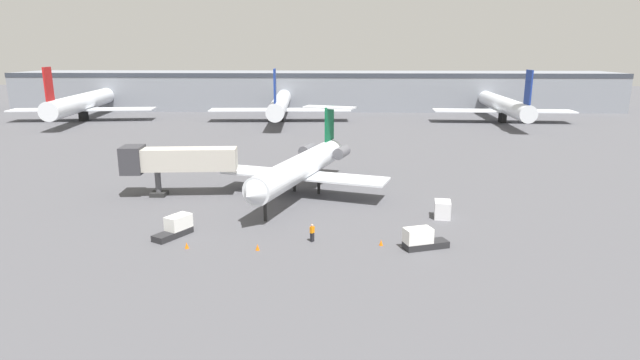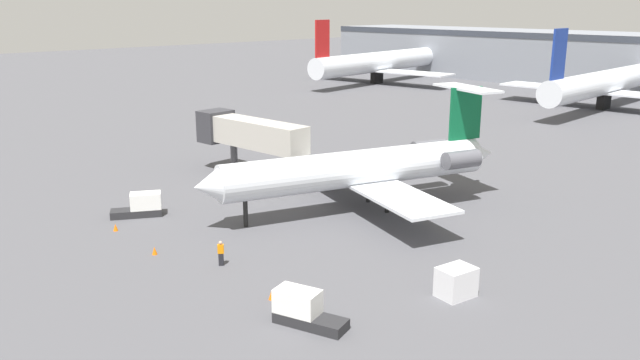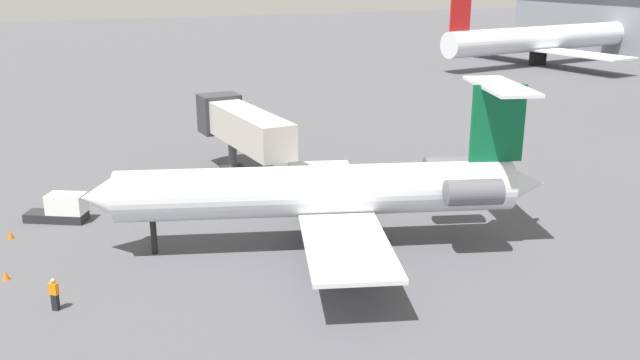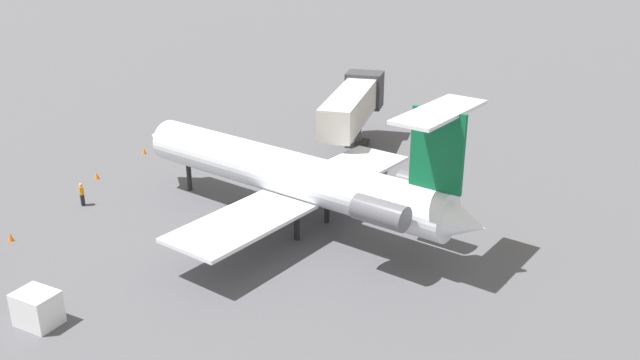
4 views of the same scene
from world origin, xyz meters
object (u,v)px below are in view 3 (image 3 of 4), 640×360
Objects in this scene: traffic_cone_far at (10,234)px; jet_bridge at (240,125)px; ground_crew_marshaller at (54,294)px; regional_jet at (330,189)px; baggage_tug_lead at (62,209)px; parked_airliner_west_end at (539,39)px; traffic_cone_near at (6,275)px.

jet_bridge is at bearing 110.62° from traffic_cone_far.
regional_jet is at bearing 96.90° from ground_crew_marshaller.
baggage_tug_lead is (-10.98, -14.46, -2.79)m from regional_jet.
ground_crew_marshaller is at bearing -83.10° from regional_jet.
ground_crew_marshaller is at bearing -53.43° from parked_airliner_west_end.
traffic_cone_far is at bearing -59.52° from baggage_tug_lead.
jet_bridge reaches higher than traffic_cone_far.
parked_airliner_west_end is (-58.67, 66.02, 0.78)m from regional_jet.
regional_jet is at bearing 81.15° from traffic_cone_near.
ground_crew_marshaller is 0.41× the size of baggage_tug_lead.
regional_jet is 15.90× the size of ground_crew_marshaller.
ground_crew_marshaller reaches higher than traffic_cone_far.
parked_airliner_west_end reaches higher than regional_jet.
traffic_cone_near is at bearing -53.55° from jet_bridge.
jet_bridge is 0.33× the size of parked_airliner_west_end.
traffic_cone_far is 97.36m from parked_airliner_west_end.
baggage_tug_lead is (-12.87, 1.16, -0.02)m from ground_crew_marshaller.
regional_jet reaches higher than baggage_tug_lead.
jet_bridge is 3.25× the size of baggage_tug_lead.
ground_crew_marshaller is at bearing -40.65° from jet_bridge.
parked_airliner_west_end is at bearing 126.57° from ground_crew_marshaller.
jet_bridge is at bearing -177.34° from regional_jet.
jet_bridge is at bearing -57.09° from parked_airliner_west_end.
regional_jet reaches higher than traffic_cone_far.
ground_crew_marshaller is 3.07× the size of traffic_cone_near.
baggage_tug_lead is 7.58× the size of traffic_cone_near.
parked_airliner_west_end is at bearing 131.62° from regional_jet.
jet_bridge is 14.88m from baggage_tug_lead.
traffic_cone_near is 6.31m from traffic_cone_far.
regional_jet is 15.50m from jet_bridge.
ground_crew_marshaller is 11.19m from traffic_cone_far.
regional_jet is at bearing -48.38° from parked_airliner_west_end.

